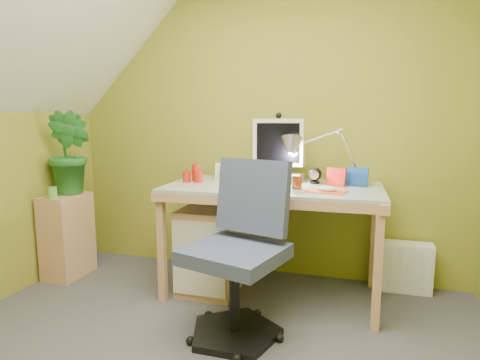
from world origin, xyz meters
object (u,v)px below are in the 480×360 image
(side_ledge, at_px, (67,236))
(task_chair, at_px, (234,250))
(potted_plant, at_px, (71,153))
(monitor, at_px, (279,144))
(desk_lamp, at_px, (342,145))
(desk, at_px, (272,240))
(radiator, at_px, (405,267))

(side_ledge, distance_m, task_chair, 1.64)
(side_ledge, bearing_deg, potted_plant, 50.98)
(task_chair, bearing_deg, side_ledge, 178.39)
(side_ledge, xyz_separation_m, task_chair, (1.55, -0.49, 0.19))
(task_chair, bearing_deg, monitor, 99.98)
(desk_lamp, relative_size, potted_plant, 0.86)
(desk, height_order, side_ledge, desk)
(monitor, height_order, radiator, monitor)
(monitor, distance_m, radiator, 1.29)
(task_chair, relative_size, radiator, 2.88)
(monitor, bearing_deg, side_ledge, -162.97)
(potted_plant, relative_size, task_chair, 0.63)
(desk, distance_m, side_ledge, 1.64)
(desk_lamp, bearing_deg, desk, -165.80)
(desk, bearing_deg, radiator, 17.62)
(desk, xyz_separation_m, task_chair, (-0.09, -0.63, 0.12))
(desk_lamp, relative_size, task_chair, 0.54)
(monitor, bearing_deg, desk_lamp, 6.00)
(desk, height_order, monitor, monitor)
(desk, xyz_separation_m, desk_lamp, (0.45, 0.18, 0.68))
(desk, distance_m, radiator, 1.01)
(desk_lamp, xyz_separation_m, task_chair, (-0.54, -0.81, -0.55))
(monitor, distance_m, side_ledge, 1.82)
(radiator, bearing_deg, desk_lamp, -163.43)
(desk, height_order, desk_lamp, desk_lamp)
(monitor, relative_size, desk_lamp, 0.99)
(monitor, xyz_separation_m, side_ledge, (-1.64, -0.32, -0.74))
(radiator, bearing_deg, side_ledge, -169.60)
(desk, height_order, task_chair, task_chair)
(side_ledge, distance_m, radiator, 2.61)
(desk, bearing_deg, side_ledge, -176.56)
(side_ledge, relative_size, task_chair, 0.63)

